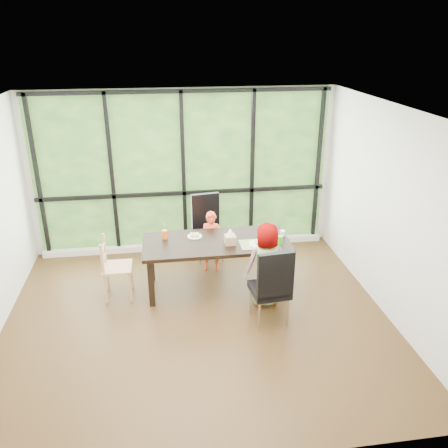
% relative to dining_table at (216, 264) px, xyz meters
% --- Properties ---
extents(ground, '(5.00, 5.00, 0.00)m').
position_rel_dining_table_xyz_m(ground, '(-0.35, -0.76, -0.38)').
color(ground, black).
rests_on(ground, ground).
extents(back_wall, '(5.00, 0.00, 5.00)m').
position_rel_dining_table_xyz_m(back_wall, '(-0.35, 1.49, 0.98)').
color(back_wall, silver).
rests_on(back_wall, ground).
extents(foliage_backdrop, '(4.80, 0.02, 2.65)m').
position_rel_dining_table_xyz_m(foliage_backdrop, '(-0.35, 1.47, 0.98)').
color(foliage_backdrop, '#25521E').
rests_on(foliage_backdrop, back_wall).
extents(window_mullions, '(4.80, 0.06, 2.65)m').
position_rel_dining_table_xyz_m(window_mullions, '(-0.35, 1.43, 0.98)').
color(window_mullions, black).
rests_on(window_mullions, back_wall).
extents(window_sill, '(4.80, 0.12, 0.10)m').
position_rel_dining_table_xyz_m(window_sill, '(-0.35, 1.39, -0.33)').
color(window_sill, silver).
rests_on(window_sill, ground).
extents(dining_table, '(2.15, 1.09, 0.75)m').
position_rel_dining_table_xyz_m(dining_table, '(0.00, 0.00, 0.00)').
color(dining_table, black).
rests_on(dining_table, ground).
extents(chair_window_leather, '(0.52, 0.52, 1.08)m').
position_rel_dining_table_xyz_m(chair_window_leather, '(-0.00, 0.92, 0.17)').
color(chair_window_leather, black).
rests_on(chair_window_leather, ground).
extents(chair_interior_leather, '(0.50, 0.50, 1.08)m').
position_rel_dining_table_xyz_m(chair_interior_leather, '(0.56, -0.94, 0.17)').
color(chair_interior_leather, black).
rests_on(chair_interior_leather, ground).
extents(chair_end_beech, '(0.40, 0.42, 0.90)m').
position_rel_dining_table_xyz_m(chair_end_beech, '(-1.40, -0.03, 0.08)').
color(chair_end_beech, tan).
rests_on(chair_end_beech, ground).
extents(child_toddler, '(0.40, 0.31, 0.97)m').
position_rel_dining_table_xyz_m(child_toddler, '(-0.00, 0.55, 0.11)').
color(child_toddler, '#EE4826').
rests_on(child_toddler, ground).
extents(child_older, '(0.61, 0.42, 1.19)m').
position_rel_dining_table_xyz_m(child_older, '(0.61, -0.52, 0.22)').
color(child_older, gray).
rests_on(child_older, ground).
extents(placemat, '(0.45, 0.33, 0.01)m').
position_rel_dining_table_xyz_m(placemat, '(0.54, -0.19, 0.38)').
color(placemat, tan).
rests_on(placemat, dining_table).
extents(plate_far, '(0.21, 0.21, 0.01)m').
position_rel_dining_table_xyz_m(plate_far, '(-0.29, 0.19, 0.38)').
color(plate_far, white).
rests_on(plate_far, dining_table).
extents(plate_near, '(0.27, 0.27, 0.02)m').
position_rel_dining_table_xyz_m(plate_near, '(0.57, -0.20, 0.38)').
color(plate_near, white).
rests_on(plate_near, dining_table).
extents(orange_cup, '(0.08, 0.08, 0.13)m').
position_rel_dining_table_xyz_m(orange_cup, '(-0.72, 0.19, 0.44)').
color(orange_cup, orange).
rests_on(orange_cup, dining_table).
extents(green_cup, '(0.09, 0.09, 0.14)m').
position_rel_dining_table_xyz_m(green_cup, '(0.86, -0.25, 0.44)').
color(green_cup, '#4ED32B').
rests_on(green_cup, dining_table).
extents(white_mug, '(0.08, 0.08, 0.08)m').
position_rel_dining_table_xyz_m(white_mug, '(0.98, 0.04, 0.42)').
color(white_mug, white).
rests_on(white_mug, dining_table).
extents(tissue_box, '(0.15, 0.15, 0.13)m').
position_rel_dining_table_xyz_m(tissue_box, '(0.18, -0.12, 0.44)').
color(tissue_box, tan).
rests_on(tissue_box, dining_table).
extents(crepe_rolls_far, '(0.15, 0.12, 0.04)m').
position_rel_dining_table_xyz_m(crepe_rolls_far, '(-0.29, 0.19, 0.41)').
color(crepe_rolls_far, tan).
rests_on(crepe_rolls_far, plate_far).
extents(crepe_rolls_near, '(0.10, 0.12, 0.04)m').
position_rel_dining_table_xyz_m(crepe_rolls_near, '(0.57, -0.20, 0.41)').
color(crepe_rolls_near, tan).
rests_on(crepe_rolls_near, plate_near).
extents(straw_white, '(0.01, 0.04, 0.20)m').
position_rel_dining_table_xyz_m(straw_white, '(-0.72, 0.19, 0.54)').
color(straw_white, white).
rests_on(straw_white, orange_cup).
extents(straw_pink, '(0.01, 0.04, 0.20)m').
position_rel_dining_table_xyz_m(straw_pink, '(0.86, -0.25, 0.55)').
color(straw_pink, pink).
rests_on(straw_pink, green_cup).
extents(tissue, '(0.12, 0.12, 0.11)m').
position_rel_dining_table_xyz_m(tissue, '(0.18, -0.12, 0.56)').
color(tissue, white).
rests_on(tissue, tissue_box).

